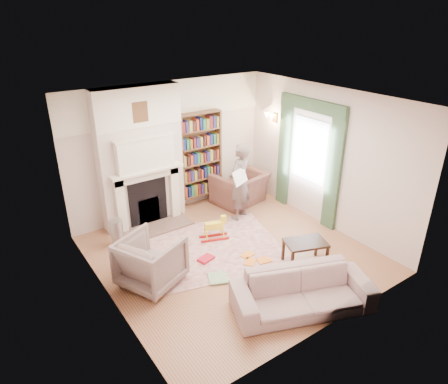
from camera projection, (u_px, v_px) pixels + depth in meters
floor at (232, 254)px, 7.29m from camera, size 4.50×4.50×0.00m
ceiling at (233, 100)px, 6.13m from camera, size 4.50×4.50×0.00m
wall_back at (170, 149)px, 8.39m from camera, size 4.50×0.00×4.50m
wall_front at (337, 242)px, 5.03m from camera, size 4.50×0.00×4.50m
wall_left at (101, 220)px, 5.55m from camera, size 0.00×4.50×4.50m
wall_right at (325, 158)px, 7.87m from camera, size 0.00×4.50×4.50m
fireplace at (141, 159)px, 7.86m from camera, size 1.70×0.58×2.80m
bookcase at (200, 155)px, 8.72m from camera, size 1.00×0.24×1.85m
window at (310, 150)px, 8.14m from camera, size 0.02×0.90×1.30m
curtain_left at (334, 172)px, 7.71m from camera, size 0.07×0.32×2.40m
curtain_right at (284, 153)px, 8.75m from camera, size 0.07×0.32×2.40m
pelmet at (312, 105)px, 7.73m from camera, size 0.09×1.70×0.24m
wall_sconce at (268, 119)px, 8.67m from camera, size 0.20×0.24×0.24m
rug at (208, 249)px, 7.42m from camera, size 3.07×2.63×0.01m
armchair_reading at (239, 188)px, 9.09m from camera, size 1.26×1.15×0.72m
armchair_left at (151, 261)px, 6.36m from camera, size 1.19×1.18×0.82m
sofa at (303, 292)px, 5.85m from camera, size 2.21×1.49×0.60m
man_reading at (240, 182)px, 8.21m from camera, size 0.71×0.60×1.66m
newspaper at (240, 177)px, 7.89m from camera, size 0.45×0.28×0.29m
coffee_table at (305, 253)px, 6.91m from camera, size 0.81×0.66×0.45m
paraffin_heater at (117, 233)px, 7.42m from camera, size 0.29×0.29×0.55m
rocking_horse at (214, 228)px, 7.66m from camera, size 0.60×0.39×0.49m
board_game at (218, 278)px, 6.60m from camera, size 0.43×0.43×0.03m
game_box_lid at (206, 259)px, 7.09m from camera, size 0.32×0.25×0.05m
comic_annuals at (254, 259)px, 7.11m from camera, size 0.52×0.54×0.02m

